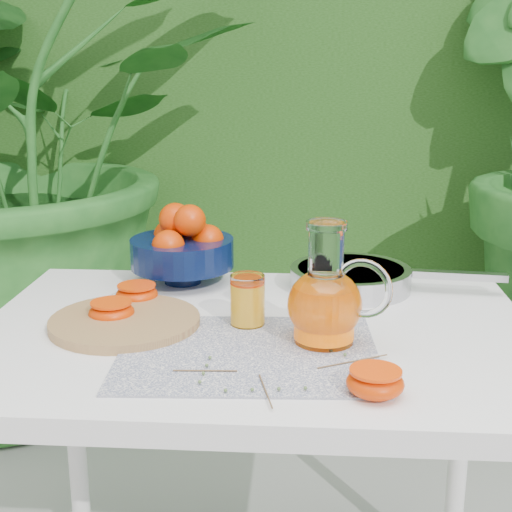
# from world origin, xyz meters

# --- Properties ---
(hedge_backdrop) EXTENTS (8.00, 1.65, 2.50)m
(hedge_backdrop) POSITION_xyz_m (0.06, 2.06, 1.19)
(hedge_backdrop) COLOR #1F4814
(hedge_backdrop) RESTS_ON ground
(potted_plant_left) EXTENTS (2.61, 2.61, 1.94)m
(potted_plant_left) POSITION_xyz_m (-0.99, 1.19, 0.97)
(potted_plant_left) COLOR #205E20
(potted_plant_left) RESTS_ON ground
(white_table) EXTENTS (1.00, 0.70, 0.75)m
(white_table) POSITION_xyz_m (-0.05, -0.05, 0.67)
(white_table) COLOR white
(white_table) RESTS_ON ground
(placemat) EXTENTS (0.44, 0.35, 0.00)m
(placemat) POSITION_xyz_m (-0.06, -0.16, 0.75)
(placemat) COLOR #0B1741
(placemat) RESTS_ON white_table
(cutting_board) EXTENTS (0.35, 0.35, 0.02)m
(cutting_board) POSITION_xyz_m (-0.29, -0.05, 0.76)
(cutting_board) COLOR olive
(cutting_board) RESTS_ON white_table
(fruit_bowl) EXTENTS (0.29, 0.29, 0.18)m
(fruit_bowl) POSITION_xyz_m (-0.23, 0.23, 0.83)
(fruit_bowl) COLOR black
(fruit_bowl) RESTS_ON white_table
(juice_pitcher) EXTENTS (0.19, 0.17, 0.21)m
(juice_pitcher) POSITION_xyz_m (0.07, -0.11, 0.83)
(juice_pitcher) COLOR white
(juice_pitcher) RESTS_ON white_table
(juice_tumbler) EXTENTS (0.06, 0.06, 0.09)m
(juice_tumbler) POSITION_xyz_m (-0.07, -0.03, 0.80)
(juice_tumbler) COLOR white
(juice_tumbler) RESTS_ON white_table
(saute_pan) EXTENTS (0.45, 0.28, 0.05)m
(saute_pan) POSITION_xyz_m (0.13, 0.20, 0.78)
(saute_pan) COLOR #A9A8AD
(saute_pan) RESTS_ON white_table
(orange_halves) EXTENTS (0.56, 0.48, 0.04)m
(orange_halves) POSITION_xyz_m (-0.16, -0.08, 0.77)
(orange_halves) COLOR #D24B02
(orange_halves) RESTS_ON white_table
(thyme_sprigs) EXTENTS (0.33, 0.23, 0.01)m
(thyme_sprigs) POSITION_xyz_m (-0.00, -0.24, 0.76)
(thyme_sprigs) COLOR brown
(thyme_sprigs) RESTS_ON white_table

